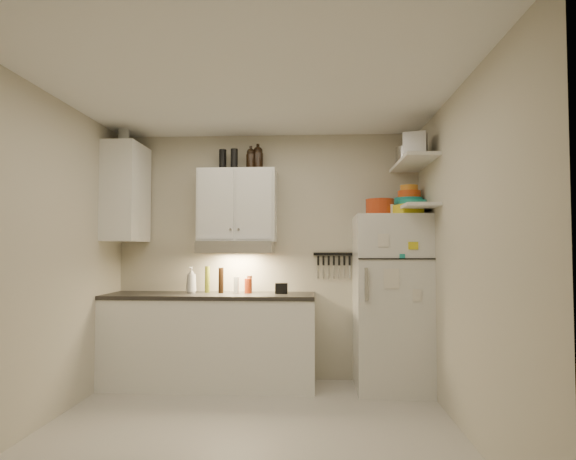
{
  "coord_description": "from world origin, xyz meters",
  "views": [
    {
      "loc": [
        0.49,
        -3.63,
        1.35
      ],
      "look_at": [
        0.25,
        0.9,
        1.55
      ],
      "focal_mm": 30.0,
      "sensor_mm": 36.0,
      "label": 1
    }
  ],
  "objects": [
    {
      "name": "right_wall",
      "position": [
        1.61,
        0.0,
        1.3
      ],
      "size": [
        0.02,
        3.0,
        2.6
      ],
      "primitive_type": "cube",
      "color": "beige",
      "rests_on": "ground"
    },
    {
      "name": "range_hood",
      "position": [
        -0.3,
        1.27,
        1.39
      ],
      "size": [
        0.76,
        0.46,
        0.12
      ],
      "primitive_type": "cube",
      "color": "silver",
      "rests_on": "back_wall"
    },
    {
      "name": "bowl_orange",
      "position": [
        1.46,
        1.25,
        1.92
      ],
      "size": [
        0.23,
        0.23,
        0.07
      ],
      "primitive_type": "cylinder",
      "color": "#E74B15",
      "rests_on": "bowl_teal"
    },
    {
      "name": "bowl_yellow",
      "position": [
        1.46,
        1.25,
        1.99
      ],
      "size": [
        0.18,
        0.18,
        0.06
      ],
      "primitive_type": "cylinder",
      "color": "orange",
      "rests_on": "bowl_orange"
    },
    {
      "name": "shelf_lo",
      "position": [
        1.45,
        1.02,
        1.76
      ],
      "size": [
        0.3,
        0.95,
        0.03
      ],
      "primitive_type": "cube",
      "color": "white",
      "rests_on": "right_wall"
    },
    {
      "name": "fridge",
      "position": [
        1.25,
        1.16,
        0.85
      ],
      "size": [
        0.7,
        0.68,
        1.7
      ],
      "primitive_type": "cube",
      "color": "silver",
      "rests_on": "floor"
    },
    {
      "name": "dutch_oven",
      "position": [
        1.15,
        1.14,
        1.78
      ],
      "size": [
        0.36,
        0.36,
        0.16
      ],
      "primitive_type": "cylinder",
      "rotation": [
        0.0,
        0.0,
        0.34
      ],
      "color": "#AC3414",
      "rests_on": "fridge"
    },
    {
      "name": "left_wall",
      "position": [
        -1.61,
        0.0,
        1.3
      ],
      "size": [
        0.02,
        3.0,
        2.6
      ],
      "primitive_type": "cube",
      "color": "beige",
      "rests_on": "ground"
    },
    {
      "name": "red_jar",
      "position": [
        -0.18,
        1.28,
        1.0
      ],
      "size": [
        0.09,
        0.09,
        0.15
      ],
      "primitive_type": "cylinder",
      "rotation": [
        0.0,
        0.0,
        -0.19
      ],
      "color": "#AC3414",
      "rests_on": "countertop"
    },
    {
      "name": "thermos_b",
      "position": [
        -0.46,
        1.36,
        2.31
      ],
      "size": [
        0.1,
        0.1,
        0.22
      ],
      "primitive_type": "cylinder",
      "rotation": [
        0.0,
        0.0,
        0.42
      ],
      "color": "black",
      "rests_on": "upper_cabinet"
    },
    {
      "name": "spice_jar",
      "position": [
        1.24,
        1.06,
        1.75
      ],
      "size": [
        0.07,
        0.07,
        0.1
      ],
      "primitive_type": "cylinder",
      "rotation": [
        0.0,
        0.0,
        -0.11
      ],
      "color": "silver",
      "rests_on": "fridge"
    },
    {
      "name": "vinegar_bottle",
      "position": [
        -0.46,
        1.27,
        1.05
      ],
      "size": [
        0.07,
        0.07,
        0.26
      ],
      "primitive_type": "cylinder",
      "rotation": [
        0.0,
        0.0,
        -0.39
      ],
      "color": "black",
      "rests_on": "countertop"
    },
    {
      "name": "bowl_teal",
      "position": [
        1.45,
        1.28,
        1.83
      ],
      "size": [
        0.28,
        0.28,
        0.11
      ],
      "primitive_type": "cylinder",
      "color": "teal",
      "rests_on": "shelf_lo"
    },
    {
      "name": "ceiling",
      "position": [
        0.0,
        0.0,
        2.61
      ],
      "size": [
        3.2,
        3.0,
        0.02
      ],
      "primitive_type": "cube",
      "color": "white",
      "rests_on": "ground"
    },
    {
      "name": "side_cabinet",
      "position": [
        -1.44,
        1.2,
        1.95
      ],
      "size": [
        0.33,
        0.55,
        1.0
      ],
      "primitive_type": "cube",
      "color": "white",
      "rests_on": "left_wall"
    },
    {
      "name": "upper_cabinet",
      "position": [
        -0.3,
        1.33,
        1.83
      ],
      "size": [
        0.8,
        0.33,
        0.75
      ],
      "primitive_type": "cube",
      "color": "white",
      "rests_on": "back_wall"
    },
    {
      "name": "plates",
      "position": [
        1.45,
        1.07,
        1.81
      ],
      "size": [
        0.35,
        0.35,
        0.07
      ],
      "primitive_type": "cylinder",
      "rotation": [
        0.0,
        0.0,
        -0.42
      ],
      "color": "teal",
      "rests_on": "shelf_lo"
    },
    {
      "name": "knife_strip",
      "position": [
        0.7,
        1.49,
        1.32
      ],
      "size": [
        0.42,
        0.02,
        0.03
      ],
      "primitive_type": "cube",
      "color": "black",
      "rests_on": "back_wall"
    },
    {
      "name": "base_cabinet",
      "position": [
        -0.55,
        1.2,
        0.44
      ],
      "size": [
        2.1,
        0.6,
        0.88
      ],
      "primitive_type": "cube",
      "color": "white",
      "rests_on": "floor"
    },
    {
      "name": "clear_bottle",
      "position": [
        -0.3,
        1.26,
        1.0
      ],
      "size": [
        0.07,
        0.07,
        0.17
      ],
      "primitive_type": "cylinder",
      "rotation": [
        0.0,
        0.0,
        -0.42
      ],
      "color": "silver",
      "rests_on": "countertop"
    },
    {
      "name": "countertop",
      "position": [
        -0.55,
        1.2,
        0.9
      ],
      "size": [
        2.1,
        0.62,
        0.04
      ],
      "primitive_type": "cube",
      "color": "#292623",
      "rests_on": "base_cabinet"
    },
    {
      "name": "side_jar",
      "position": [
        -1.46,
        1.18,
        2.53
      ],
      "size": [
        0.12,
        0.12,
        0.15
      ],
      "primitive_type": "cylinder",
      "rotation": [
        0.0,
        0.0,
        -0.06
      ],
      "color": "silver",
      "rests_on": "side_cabinet"
    },
    {
      "name": "soap_bottle",
      "position": [
        -0.76,
        1.25,
        1.07
      ],
      "size": [
        0.14,
        0.14,
        0.3
      ],
      "primitive_type": "imported",
      "rotation": [
        0.0,
        0.0,
        -0.22
      ],
      "color": "white",
      "rests_on": "countertop"
    },
    {
      "name": "floor",
      "position": [
        0.0,
        0.0,
        -0.01
      ],
      "size": [
        3.2,
        3.0,
        0.02
      ],
      "primitive_type": "cube",
      "color": "#B9B4AB",
      "rests_on": "ground"
    },
    {
      "name": "tin_a",
      "position": [
        1.43,
        0.88,
        2.3
      ],
      "size": [
        0.19,
        0.18,
        0.18
      ],
      "primitive_type": "cube",
      "rotation": [
        0.0,
        0.0,
        -0.1
      ],
      "color": "#AAAAAD",
      "rests_on": "shelf_hi"
    },
    {
      "name": "oil_bottle",
      "position": [
        -0.61,
        1.34,
        1.06
      ],
      "size": [
        0.06,
        0.06,
        0.27
      ],
      "primitive_type": "cylinder",
      "rotation": [
        0.0,
        0.0,
        0.21
      ],
      "color": "olive",
      "rests_on": "countertop"
    },
    {
      "name": "thermos_a",
      "position": [
        -0.33,
        1.29,
        2.31
      ],
      "size": [
        0.1,
        0.1,
        0.21
      ],
      "primitive_type": "cylinder",
      "rotation": [
        0.0,
        0.0,
        -0.38
      ],
      "color": "black",
      "rests_on": "upper_cabinet"
    },
    {
      "name": "growler_b",
      "position": [
        -0.09,
        1.37,
        2.33
      ],
      "size": [
        0.14,
        0.14,
        0.26
      ],
      "primitive_type": null,
      "rotation": [
        0.0,
        0.0,
        0.42
      ],
      "color": "black",
      "rests_on": "upper_cabinet"
    },
    {
      "name": "book_stack",
      "position": [
        1.38,
        0.99,
        1.74
      ],
      "size": [
        0.29,
        0.32,
        0.09
      ],
      "primitive_type": "cube",
      "rotation": [
        0.0,
        0.0,
        0.32
      ],
      "color": "yellow",
      "rests_on": "fridge"
    },
    {
      "name": "caddy",
      "position": [
        0.16,
        1.25,
        0.97
      ],
      "size": [
        0.13,
        0.09,
        0.11
      ],
      "primitive_type": "cube",
      "rotation": [
        0.0,
        0.0,
        0.03
      ],
      "color": "black",
      "rests_on": "countertop"
    },
    {
      "name": "pepper_mill",
      "position": [
        -0.17,
        1.36,
        1.01
      ],
      "size": [
        0.07,
        0.07,
        0.18
      ],
      "primitive_type": "cylinder",
      "rotation": [
        0.0,
        0.0,
        -0.39
      ],
      "color": "#58301A",
      "rests_on": "countertop"
    },
    {
      "name": "growler_a",
      "position": [
        -0.16,
        1.34,
        2.32
      ],
      "size": [
        0.11,
        0.11,
        0.23
      ],
      "primitive_type": null,
      "rotation": [
        0.0,
        0.0,
        -0.08
      ],
      "color": "black",
      "rests_on": "upper_cabinet"
    },
    {
      "name": "tin_b",
      "position": [
        1.42,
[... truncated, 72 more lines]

